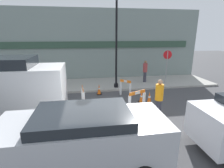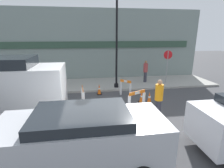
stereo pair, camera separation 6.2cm
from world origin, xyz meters
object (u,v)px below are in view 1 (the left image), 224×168
work_van (0,87)px  parked_car_1 (84,136)px  streetlamp_post (116,23)px  person_pedestrian (145,71)px  stop_sign (167,62)px  person_worker (159,98)px

work_van → parked_car_1: bearing=-45.1°
streetlamp_post → person_pedestrian: 4.11m
person_pedestrian → parked_car_1: size_ratio=0.36×
stop_sign → person_worker: stop_sign is taller
person_worker → person_pedestrian: person_worker is taller
streetlamp_post → parked_car_1: size_ratio=1.45×
streetlamp_post → stop_sign: 4.49m
streetlamp_post → stop_sign: streetlamp_post is taller
stop_sign → person_pedestrian: 1.65m
streetlamp_post → work_van: 7.16m
work_van → person_pedestrian: bearing=29.7°
stop_sign → parked_car_1: size_ratio=0.53×
parked_car_1 → work_van: size_ratio=0.85×
stop_sign → work_van: bearing=32.9°
work_van → person_worker: bearing=-8.0°
streetlamp_post → person_pedestrian: size_ratio=4.03×
person_worker → person_pedestrian: size_ratio=1.09×
person_pedestrian → streetlamp_post: bearing=34.6°
stop_sign → person_pedestrian: stop_sign is taller
parked_car_1 → stop_sign: bearing=51.5°
person_worker → work_van: (-6.66, 0.93, 0.51)m
work_van → streetlamp_post: bearing=32.3°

